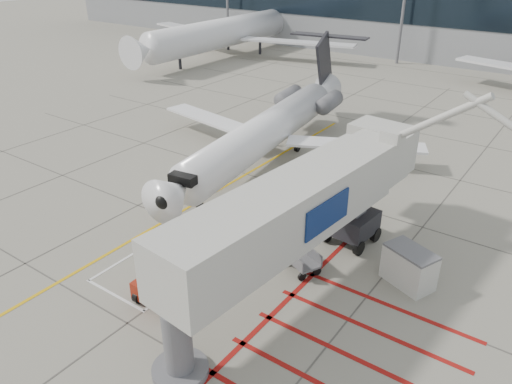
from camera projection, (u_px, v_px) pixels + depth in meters
The scene contains 9 objects.
ground_plane at pixel (188, 279), 25.31m from camera, with size 260.00×260.00×0.00m, color gray.
regional_jet at pixel (252, 121), 35.44m from camera, with size 23.70×29.88×7.83m, color white, non-canonical shape.
jet_bridge at pixel (286, 223), 22.61m from camera, with size 9.29×19.62×7.85m, color beige, non-canonical shape.
pushback_tug at pixel (159, 291), 23.39m from camera, with size 2.37×1.48×1.38m, color #9A200E, non-canonical shape.
baggage_cart at pixel (301, 260), 25.77m from camera, with size 1.98×1.25×1.25m, color #57575C, non-canonical shape.
ground_power_unit at pixel (409, 267), 24.60m from camera, with size 2.47×1.44×1.95m, color beige, non-canonical shape.
cone_nose at pixel (163, 216), 30.59m from camera, with size 0.36×0.36×0.50m, color orange.
cone_side at pixel (241, 219), 30.36m from camera, with size 0.34×0.34×0.47m, color #FF4F0D.
bg_aircraft_b at pixel (235, 12), 72.67m from camera, with size 36.50×40.56×12.17m, color silver, non-canonical shape.
Camera 1 is at (14.77, -14.75, 15.39)m, focal length 35.00 mm.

